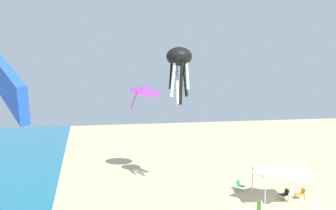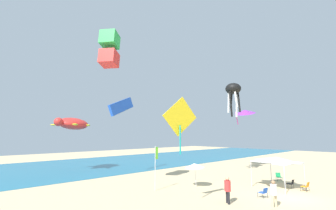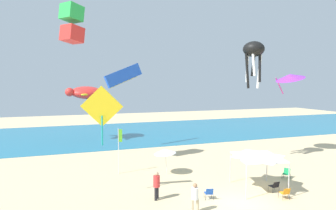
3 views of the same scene
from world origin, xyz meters
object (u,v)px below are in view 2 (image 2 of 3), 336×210
object	(u,v)px
beach_umbrella	(194,165)
kite_parafoil_blue	(121,106)
folding_chair_facing_ocean	(264,192)
person_kite_handler	(274,191)
folding_chair_left_of_tent	(291,183)
folding_chair_near_cooler	(279,176)
kite_box_green	(109,49)
kite_octopus_black	(233,90)
banner_flag	(156,163)
kite_diamond_yellow	(180,119)
kite_turtle_red	(73,124)
kite_delta_purple	(245,112)
canopy_tent	(276,160)
folding_chair_right_of_tent	(306,186)
person_beachcomber	(228,188)

from	to	relation	value
beach_umbrella	kite_parafoil_blue	distance (m)	13.27
folding_chair_facing_ocean	person_kite_handler	size ratio (longest dim) A/B	0.45
folding_chair_left_of_tent	folding_chair_near_cooler	bearing A→B (deg)	-141.83
kite_box_green	kite_octopus_black	distance (m)	17.08
kite_box_green	kite_parafoil_blue	bearing A→B (deg)	-77.56
folding_chair_facing_ocean	person_kite_handler	xyz separation A→B (m)	(-1.72, -1.49, 0.58)
banner_flag	kite_diamond_yellow	xyz separation A→B (m)	(-1.98, -4.98, 3.72)
kite_turtle_red	kite_delta_purple	world-z (taller)	kite_delta_purple
folding_chair_left_of_tent	kite_box_green	bearing A→B (deg)	-37.56
canopy_tent	folding_chair_facing_ocean	xyz separation A→B (m)	(-4.22, -0.52, -2.14)
kite_parafoil_blue	kite_turtle_red	bearing A→B (deg)	-83.31
folding_chair_right_of_tent	folding_chair_left_of_tent	xyz separation A→B (m)	(0.21, 1.31, 0.00)
folding_chair_facing_ocean	folding_chair_right_of_tent	size ratio (longest dim) A/B	1.00
folding_chair_near_cooler	person_kite_handler	size ratio (longest dim) A/B	0.45
kite_parafoil_blue	beach_umbrella	bearing A→B (deg)	72.61
person_beachcomber	kite_delta_purple	xyz separation A→B (m)	(17.48, 7.51, 7.40)
kite_box_green	kite_diamond_yellow	bearing A→B (deg)	153.63
folding_chair_right_of_tent	person_beachcomber	distance (m)	8.67
folding_chair_right_of_tent	person_beachcomber	world-z (taller)	person_beachcomber
person_beachcomber	kite_box_green	distance (m)	15.90
kite_box_green	kite_parafoil_blue	world-z (taller)	kite_box_green
kite_octopus_black	kite_parafoil_blue	bearing A→B (deg)	78.97
banner_flag	kite_turtle_red	distance (m)	16.95
folding_chair_right_of_tent	person_kite_handler	distance (m)	6.59
folding_chair_facing_ocean	kite_turtle_red	xyz separation A→B (m)	(-6.19, 24.09, 6.06)
canopy_tent	folding_chair_near_cooler	bearing A→B (deg)	19.35
beach_umbrella	kite_delta_purple	size ratio (longest dim) A/B	0.60
kite_turtle_red	kite_diamond_yellow	bearing A→B (deg)	65.39
kite_turtle_red	kite_octopus_black	size ratio (longest dim) A/B	1.25
canopy_tent	banner_flag	world-z (taller)	banner_flag
beach_umbrella	folding_chair_left_of_tent	bearing A→B (deg)	-47.05
person_beachcomber	folding_chair_right_of_tent	bearing A→B (deg)	-71.63
kite_octopus_black	kite_parafoil_blue	xyz separation A→B (m)	(-10.71, 10.42, -2.14)
folding_chair_right_of_tent	kite_diamond_yellow	world-z (taller)	kite_diamond_yellow
folding_chair_facing_ocean	folding_chair_near_cooler	distance (m)	8.25
person_kite_handler	kite_octopus_black	distance (m)	16.51
person_kite_handler	person_beachcomber	size ratio (longest dim) A/B	0.94
folding_chair_facing_ocean	folding_chair_left_of_tent	bearing A→B (deg)	-169.57
banner_flag	person_beachcomber	xyz separation A→B (m)	(1.35, -6.57, -1.26)
folding_chair_left_of_tent	kite_parafoil_blue	xyz separation A→B (m)	(-7.40, 17.94, 8.25)
banner_flag	kite_box_green	distance (m)	11.58
kite_parafoil_blue	folding_chair_left_of_tent	bearing A→B (deg)	88.51
folding_chair_right_of_tent	kite_parafoil_blue	size ratio (longest dim) A/B	0.17
canopy_tent	beach_umbrella	xyz separation A→B (m)	(-5.26, 5.68, -0.59)
kite_turtle_red	kite_delta_purple	xyz separation A→B (m)	(20.34, -15.42, 1.98)
folding_chair_right_of_tent	person_kite_handler	bearing A→B (deg)	4.78
folding_chair_right_of_tent	banner_flag	bearing A→B (deg)	-38.37
person_beachcomber	kite_box_green	bearing A→B (deg)	65.40
person_beachcomber	beach_umbrella	bearing A→B (deg)	13.04
canopy_tent	folding_chair_right_of_tent	distance (m)	3.12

